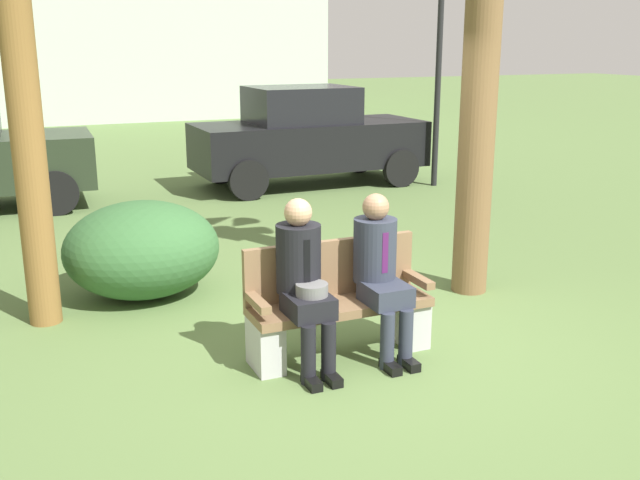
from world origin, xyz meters
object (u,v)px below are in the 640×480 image
at_px(park_bench, 338,306).
at_px(seated_man_left, 303,277).
at_px(parked_car_far, 307,137).
at_px(shrub_near_bench, 142,249).
at_px(street_lamp, 440,43).
at_px(seated_man_right, 380,267).

bearing_deg(park_bench, seated_man_left, -159.74).
bearing_deg(parked_car_far, park_bench, -110.61).
distance_m(shrub_near_bench, street_lamp, 7.03).
xyz_separation_m(seated_man_left, street_lamp, (4.83, 5.87, 1.66)).
bearing_deg(street_lamp, seated_man_right, -125.50).
distance_m(seated_man_right, street_lamp, 7.40).
height_order(park_bench, shrub_near_bench, shrub_near_bench).
relative_size(seated_man_left, seated_man_right, 1.01).
xyz_separation_m(park_bench, seated_man_left, (-0.34, -0.13, 0.32)).
distance_m(seated_man_right, parked_car_far, 7.12).
distance_m(shrub_near_bench, parked_car_far, 5.91).
bearing_deg(seated_man_left, parked_car_far, 67.24).
bearing_deg(park_bench, street_lamp, 52.00).
height_order(seated_man_left, street_lamp, street_lamp).
distance_m(seated_man_right, shrub_near_bench, 2.60).
xyz_separation_m(park_bench, shrub_near_bench, (-1.16, 2.02, 0.07)).
bearing_deg(street_lamp, seated_man_left, -129.44).
xyz_separation_m(parked_car_far, street_lamp, (1.99, -0.90, 1.54)).
bearing_deg(park_bench, parked_car_far, 69.39).
bearing_deg(seated_man_right, parked_car_far, 72.03).
relative_size(shrub_near_bench, street_lamp, 0.38).
bearing_deg(street_lamp, shrub_near_bench, -146.54).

